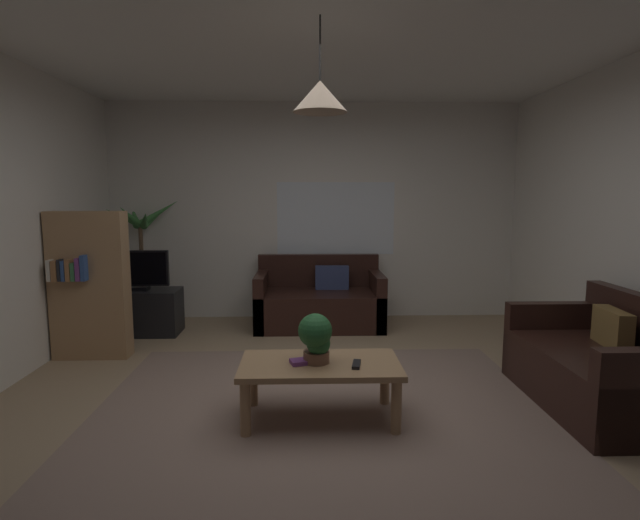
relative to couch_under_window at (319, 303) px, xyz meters
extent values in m
cube|color=#9E8466|center=(-0.05, -2.27, -0.29)|extent=(5.05, 5.48, 0.02)
cube|color=gray|center=(-0.05, -2.47, -0.27)|extent=(3.28, 3.02, 0.01)
cube|color=silver|center=(-0.05, 0.50, 1.06)|extent=(5.17, 0.06, 2.68)
cube|color=white|center=(-0.05, -2.27, 2.41)|extent=(5.05, 5.48, 0.02)
cube|color=white|center=(0.22, 0.47, 0.98)|extent=(1.47, 0.01, 0.90)
cube|color=black|center=(0.00, -0.04, -0.07)|extent=(1.48, 0.82, 0.42)
cube|color=black|center=(0.00, 0.31, 0.34)|extent=(1.48, 0.12, 0.40)
cube|color=black|center=(-0.68, -0.04, 0.04)|extent=(0.12, 0.82, 0.64)
cube|color=black|center=(0.68, -0.04, 0.04)|extent=(0.12, 0.82, 0.64)
cube|color=navy|center=(0.16, 0.13, 0.28)|extent=(0.40, 0.13, 0.28)
cube|color=black|center=(1.96, -2.35, -0.07)|extent=(0.82, 1.41, 0.42)
cube|color=black|center=(1.96, -1.70, 0.04)|extent=(0.82, 0.12, 0.64)
cube|color=brown|center=(2.13, -2.23, 0.28)|extent=(0.16, 0.41, 0.28)
cube|color=#A87F56|center=(-0.07, -2.49, 0.11)|extent=(1.10, 0.59, 0.04)
cylinder|color=#A87F56|center=(-0.56, -2.72, -0.09)|extent=(0.07, 0.07, 0.37)
cylinder|color=#A87F56|center=(0.42, -2.72, -0.09)|extent=(0.07, 0.07, 0.37)
cylinder|color=#A87F56|center=(-0.56, -2.25, -0.09)|extent=(0.07, 0.07, 0.37)
cylinder|color=#A87F56|center=(0.42, -2.25, -0.09)|extent=(0.07, 0.07, 0.37)
cube|color=#72387F|center=(-0.20, -2.51, 0.15)|extent=(0.17, 0.14, 0.03)
cube|color=black|center=(0.18, -2.57, 0.14)|extent=(0.08, 0.17, 0.02)
cylinder|color=brown|center=(-0.09, -2.49, 0.17)|extent=(0.18, 0.18, 0.08)
sphere|color=#235B2D|center=(-0.08, -2.50, 0.27)|extent=(0.16, 0.16, 0.16)
sphere|color=#235B2D|center=(-0.10, -2.51, 0.36)|extent=(0.23, 0.23, 0.23)
cube|color=black|center=(-2.03, -0.28, -0.03)|extent=(0.90, 0.44, 0.50)
cube|color=black|center=(-2.03, -0.30, 0.47)|extent=(0.70, 0.05, 0.39)
cube|color=black|center=(-2.03, -0.32, 0.47)|extent=(0.66, 0.00, 0.35)
cube|color=black|center=(-2.03, -0.30, 0.24)|extent=(0.24, 0.16, 0.04)
cylinder|color=brown|center=(-2.15, 0.27, -0.13)|extent=(0.32, 0.32, 0.30)
cylinder|color=brown|center=(-2.15, 0.27, 0.47)|extent=(0.05, 0.05, 0.90)
cone|color=#3D7F3D|center=(-1.93, 0.31, 1.06)|extent=(0.50, 0.20, 0.37)
cone|color=#3D7F3D|center=(-2.01, 0.45, 1.02)|extent=(0.33, 0.46, 0.36)
cone|color=#3D7F3D|center=(-2.26, 0.42, 1.02)|extent=(0.29, 0.39, 0.33)
cone|color=#3D7F3D|center=(-2.35, 0.26, 1.01)|extent=(0.44, 0.12, 0.28)
cone|color=#3D7F3D|center=(-2.23, 0.15, 1.03)|extent=(0.25, 0.32, 0.33)
cone|color=#3D7F3D|center=(-2.05, 0.13, 0.99)|extent=(0.26, 0.37, 0.29)
cube|color=#A87F56|center=(-2.21, -1.08, 0.42)|extent=(0.70, 0.22, 1.40)
cube|color=beige|center=(-2.49, -1.20, 0.59)|extent=(0.04, 0.16, 0.19)
cube|color=#99663F|center=(-2.44, -1.20, 0.59)|extent=(0.05, 0.16, 0.19)
cube|color=black|center=(-2.40, -1.20, 0.59)|extent=(0.03, 0.16, 0.20)
cube|color=#2D4C8C|center=(-2.36, -1.20, 0.59)|extent=(0.03, 0.16, 0.19)
cube|color=#99663F|center=(-2.32, -1.20, 0.59)|extent=(0.04, 0.16, 0.20)
cube|color=#387247|center=(-2.28, -1.20, 0.58)|extent=(0.04, 0.16, 0.17)
cube|color=#72387F|center=(-2.23, -1.20, 0.60)|extent=(0.04, 0.16, 0.21)
cube|color=#2D4C8C|center=(-2.19, -1.20, 0.61)|extent=(0.04, 0.16, 0.24)
cylinder|color=black|center=(-0.07, -2.49, 2.20)|extent=(0.01, 0.01, 0.40)
cone|color=tan|center=(-0.07, -2.49, 1.90)|extent=(0.35, 0.35, 0.20)
camera|label=1|loc=(-0.17, -5.80, 1.28)|focal=28.08mm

